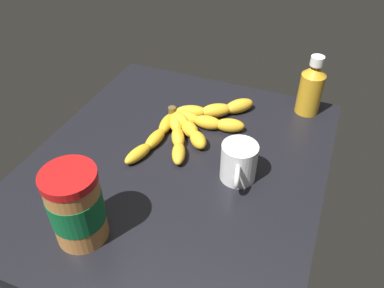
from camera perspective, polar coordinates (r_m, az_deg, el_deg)
name	(u,v)px	position (r cm, az deg, el deg)	size (l,w,h in cm)	color
ground_plane	(176,168)	(88.21, -2.35, -3.49)	(75.15, 64.52, 3.04)	black
banana_bunch	(193,125)	(95.37, 0.13, 2.87)	(34.87, 22.50, 3.62)	gold
peanut_butter_jar	(76,206)	(70.77, -16.71, -8.75)	(9.63, 9.63, 15.39)	#B27238
honey_bottle	(311,88)	(103.71, 17.15, 7.91)	(6.11, 6.11, 15.83)	gold
coffee_mug	(239,162)	(81.33, 6.89, -2.71)	(11.17, 7.65, 8.59)	silver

